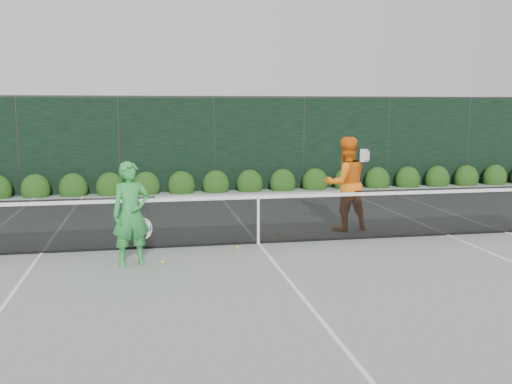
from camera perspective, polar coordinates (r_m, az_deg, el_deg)
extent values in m
plane|color=gray|center=(11.42, 0.22, -5.19)|extent=(80.00, 80.00, 0.00)
cube|color=black|center=(11.31, -21.20, -3.28)|extent=(4.40, 0.01, 1.02)
cube|color=black|center=(11.32, 0.22, -2.83)|extent=(4.00, 0.01, 0.96)
cube|color=black|center=(12.78, 19.06, -1.86)|extent=(4.40, 0.01, 1.02)
cube|color=white|center=(11.23, 0.23, -0.51)|extent=(12.80, 0.03, 0.07)
cube|color=black|center=(11.42, 0.22, -5.09)|extent=(12.80, 0.02, 0.04)
cube|color=white|center=(11.32, 0.22, -2.94)|extent=(0.05, 0.03, 0.91)
imported|color=green|center=(9.97, -12.38, -2.15)|extent=(0.74, 0.59, 1.79)
torus|color=silver|center=(10.12, -11.18, -3.63)|extent=(0.30, 0.08, 0.30)
cylinder|color=black|center=(10.17, -11.14, -4.95)|extent=(0.10, 0.03, 0.30)
imported|color=orange|center=(12.66, 8.94, 0.81)|extent=(1.08, 0.88, 2.06)
torus|color=black|center=(12.53, 10.82, 3.61)|extent=(0.28, 0.15, 0.30)
cylinder|color=black|center=(12.55, 10.79, 2.52)|extent=(0.10, 0.03, 0.30)
cube|color=white|center=(13.55, 23.69, -3.71)|extent=(0.06, 23.77, 0.01)
cube|color=white|center=(11.40, -20.64, -5.74)|extent=(0.06, 23.77, 0.01)
cube|color=white|center=(12.83, 18.62, -4.08)|extent=(0.06, 23.77, 0.01)
cube|color=white|center=(23.03, -5.41, 1.72)|extent=(11.03, 0.06, 0.01)
cube|color=white|center=(17.63, -3.73, -0.33)|extent=(8.23, 0.06, 0.01)
cube|color=white|center=(11.42, 0.22, -5.16)|extent=(0.06, 12.80, 0.01)
cube|color=black|center=(18.55, -4.20, 4.75)|extent=(32.00, 0.06, 3.00)
cube|color=#262826|center=(18.52, -4.25, 9.48)|extent=(32.00, 0.06, 0.06)
cylinder|color=#262826|center=(18.84, -22.69, 4.17)|extent=(0.08, 0.08, 3.00)
cylinder|color=#262826|center=(18.45, -13.52, 4.52)|extent=(0.08, 0.08, 3.00)
cylinder|color=#262826|center=(18.55, -4.20, 4.75)|extent=(0.08, 0.08, 3.00)
cylinder|color=#262826|center=(19.13, 4.80, 4.85)|extent=(0.08, 0.08, 3.00)
cylinder|color=#262826|center=(20.14, 13.08, 4.84)|extent=(0.08, 0.08, 3.00)
cylinder|color=#262826|center=(21.52, 20.44, 4.75)|extent=(0.08, 0.08, 3.00)
ellipsoid|color=#1A3B10|center=(18.52, -21.18, 0.26)|extent=(0.86, 0.65, 0.94)
ellipsoid|color=#1A3B10|center=(18.35, -17.80, 0.35)|extent=(0.86, 0.65, 0.94)
ellipsoid|color=#1A3B10|center=(18.25, -14.37, 0.45)|extent=(0.86, 0.65, 0.94)
ellipsoid|color=#1A3B10|center=(18.21, -10.92, 0.55)|extent=(0.86, 0.65, 0.94)
ellipsoid|color=#1A3B10|center=(18.24, -7.46, 0.64)|extent=(0.86, 0.65, 0.94)
ellipsoid|color=#1A3B10|center=(18.33, -4.03, 0.73)|extent=(0.86, 0.65, 0.94)
ellipsoid|color=#1A3B10|center=(18.49, -0.64, 0.82)|extent=(0.86, 0.65, 0.94)
ellipsoid|color=#1A3B10|center=(18.71, 2.68, 0.90)|extent=(0.86, 0.65, 0.94)
ellipsoid|color=#1A3B10|center=(19.00, 5.91, 0.98)|extent=(0.86, 0.65, 0.94)
ellipsoid|color=#1A3B10|center=(19.34, 9.03, 1.05)|extent=(0.86, 0.65, 0.94)
ellipsoid|color=#1A3B10|center=(19.74, 12.04, 1.12)|extent=(0.86, 0.65, 0.94)
ellipsoid|color=#1A3B10|center=(20.19, 14.92, 1.18)|extent=(0.86, 0.65, 0.94)
ellipsoid|color=#1A3B10|center=(20.69, 17.67, 1.23)|extent=(0.86, 0.65, 0.94)
ellipsoid|color=#1A3B10|center=(21.23, 20.28, 1.28)|extent=(0.86, 0.65, 0.94)
ellipsoid|color=#1A3B10|center=(21.82, 22.76, 1.33)|extent=(0.86, 0.65, 0.94)
sphere|color=#C8DB30|center=(10.09, -9.32, -6.95)|extent=(0.07, 0.07, 0.07)
sphere|color=#C8DB30|center=(12.16, 2.14, -4.19)|extent=(0.07, 0.07, 0.07)
sphere|color=#C8DB30|center=(10.98, -1.86, -5.57)|extent=(0.07, 0.07, 0.07)
sphere|color=#C8DB30|center=(10.78, -13.18, -6.06)|extent=(0.07, 0.07, 0.07)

